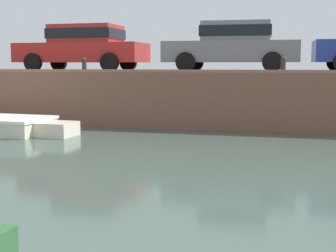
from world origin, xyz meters
TOP-DOWN VIEW (x-y plane):
  - ground_plane at (0.00, 5.38)m, footprint 400.00×400.00m
  - far_quay_wall at (0.00, 13.75)m, footprint 60.00×6.00m
  - far_wall_coping at (0.00, 10.87)m, footprint 60.00×0.24m
  - car_leftmost_red at (-5.72, 12.51)m, footprint 4.37×2.00m
  - car_left_inner_grey at (-0.65, 12.51)m, footprint 4.21×1.97m
  - mooring_bollard_west at (-5.04, 11.00)m, footprint 0.15×0.15m
  - mooring_bollard_mid at (0.90, 11.00)m, footprint 0.15×0.15m

SIDE VIEW (x-z plane):
  - ground_plane at x=0.00m, z-range 0.00..0.00m
  - far_quay_wall at x=0.00m, z-range 0.00..1.68m
  - far_wall_coping at x=0.00m, z-range 1.68..1.76m
  - mooring_bollard_west at x=-5.04m, z-range 1.69..2.14m
  - mooring_bollard_mid at x=0.90m, z-range 1.69..2.14m
  - car_left_inner_grey at x=-0.65m, z-range 1.75..3.29m
  - car_leftmost_red at x=-5.72m, z-range 1.75..3.29m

